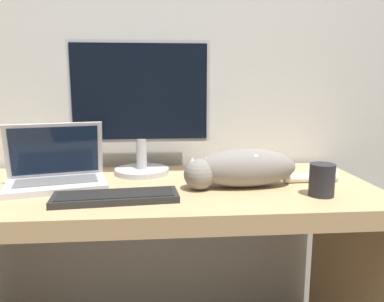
% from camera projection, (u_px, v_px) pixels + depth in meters
% --- Properties ---
extents(wall_back, '(6.40, 0.06, 2.60)m').
position_uv_depth(wall_back, '(153.00, 25.00, 1.55)').
color(wall_back, silver).
rests_on(wall_back, ground_plane).
extents(desk, '(1.52, 0.62, 0.72)m').
position_uv_depth(desk, '(155.00, 226.00, 1.32)').
color(desk, tan).
rests_on(desk, ground_plane).
extents(monitor, '(0.53, 0.21, 0.51)m').
position_uv_depth(monitor, '(140.00, 104.00, 1.42)').
color(monitor, '#B2B2B7').
rests_on(monitor, desk).
extents(laptop, '(0.36, 0.28, 0.21)m').
position_uv_depth(laptop, '(56.00, 173.00, 1.28)').
color(laptop, '#B7B7BC').
rests_on(laptop, desk).
extents(external_keyboard, '(0.38, 0.16, 0.02)m').
position_uv_depth(external_keyboard, '(116.00, 197.00, 1.13)').
color(external_keyboard, black).
rests_on(external_keyboard, desk).
extents(cat, '(0.56, 0.16, 0.13)m').
position_uv_depth(cat, '(241.00, 168.00, 1.27)').
color(cat, gray).
rests_on(cat, desk).
extents(coffee_mug, '(0.08, 0.08, 0.10)m').
position_uv_depth(coffee_mug, '(322.00, 180.00, 1.17)').
color(coffee_mug, '#232328').
rests_on(coffee_mug, desk).
extents(small_toy, '(0.05, 0.05, 0.05)m').
position_uv_depth(small_toy, '(232.00, 169.00, 1.43)').
color(small_toy, '#2D6BB7').
rests_on(small_toy, desk).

